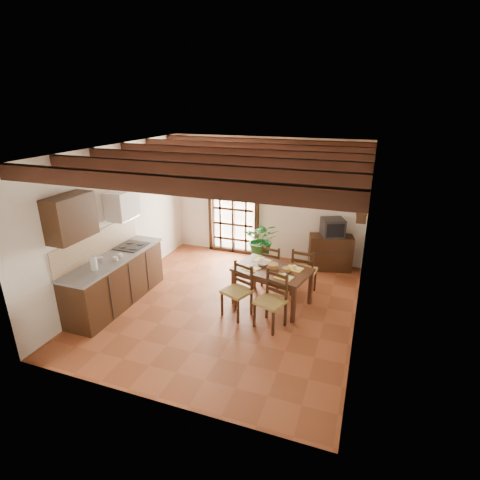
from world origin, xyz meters
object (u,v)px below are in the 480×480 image
at_px(potted_plant, 262,241).
at_px(kitchen_counter, 116,279).
at_px(dining_table, 272,273).
at_px(crt_tv, 333,228).
at_px(chair_near_left, 237,300).
at_px(chair_near_right, 270,310).
at_px(pendant_lamp, 277,193).
at_px(chair_far_left, 273,272).
at_px(sideboard, 330,252).
at_px(chair_far_right, 303,279).

bearing_deg(potted_plant, kitchen_counter, -128.81).
bearing_deg(dining_table, crt_tv, 79.70).
relative_size(chair_near_left, potted_plant, 0.42).
bearing_deg(kitchen_counter, chair_near_left, 8.69).
bearing_deg(chair_near_right, pendant_lamp, 121.45).
height_order(chair_far_left, sideboard, chair_far_left).
xyz_separation_m(chair_near_right, chair_far_left, (-0.34, 1.45, -0.02)).
bearing_deg(chair_near_left, sideboard, 84.30).
distance_m(kitchen_counter, chair_far_right, 3.52).
xyz_separation_m(chair_near_right, chair_far_right, (0.30, 1.30, 0.01)).
bearing_deg(chair_near_left, chair_far_left, 98.74).
height_order(chair_far_left, chair_far_right, chair_far_right).
bearing_deg(pendant_lamp, sideboard, 65.66).
distance_m(kitchen_counter, chair_far_left, 3.03).
height_order(chair_far_left, crt_tv, crt_tv).
relative_size(sideboard, crt_tv, 1.58).
height_order(chair_near_right, pendant_lamp, pendant_lamp).
height_order(kitchen_counter, sideboard, kitchen_counter).
height_order(kitchen_counter, potted_plant, potted_plant).
distance_m(chair_near_left, chair_far_left, 1.34).
height_order(crt_tv, pendant_lamp, pendant_lamp).
bearing_deg(chair_far_right, chair_near_left, 54.63).
xyz_separation_m(sideboard, pendant_lamp, (-0.82, -1.80, 1.69)).
relative_size(dining_table, potted_plant, 0.65).
bearing_deg(pendant_lamp, crt_tv, 65.59).
bearing_deg(chair_far_left, chair_far_right, 177.69).
xyz_separation_m(chair_near_right, potted_plant, (-0.84, 2.34, 0.27)).
bearing_deg(dining_table, chair_far_left, 116.04).
bearing_deg(chair_far_right, kitchen_counter, 28.96).
distance_m(dining_table, crt_tv, 2.10).
bearing_deg(potted_plant, pendant_lamp, -66.08).
relative_size(kitchen_counter, chair_far_right, 2.34).
xyz_separation_m(chair_near_right, sideboard, (0.64, 2.63, 0.10)).
bearing_deg(kitchen_counter, dining_table, 18.81).
bearing_deg(chair_near_left, kitchen_counter, -149.67).
xyz_separation_m(dining_table, sideboard, (0.82, 1.90, -0.23)).
xyz_separation_m(chair_near_left, chair_near_right, (0.64, -0.15, 0.00)).
height_order(dining_table, chair_far_left, chair_far_left).
bearing_deg(crt_tv, pendant_lamp, -137.21).
relative_size(chair_far_right, potted_plant, 0.43).
bearing_deg(pendant_lamp, chair_far_left, 105.07).
bearing_deg(dining_table, chair_near_left, -115.94).
bearing_deg(potted_plant, dining_table, -67.41).
bearing_deg(crt_tv, dining_table, -136.06).
bearing_deg(pendant_lamp, kitchen_counter, -159.32).
xyz_separation_m(chair_far_right, pendant_lamp, (-0.47, -0.48, 1.78)).
height_order(crt_tv, potted_plant, potted_plant).
relative_size(dining_table, chair_far_right, 1.52).
bearing_deg(sideboard, dining_table, -127.31).
bearing_deg(chair_far_left, kitchen_counter, 43.73).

